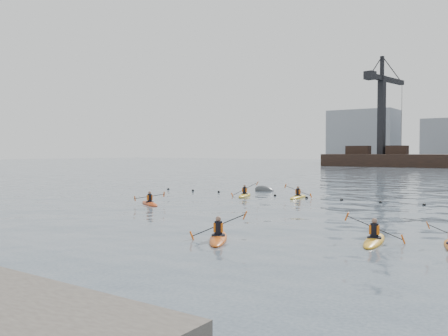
{
  "coord_description": "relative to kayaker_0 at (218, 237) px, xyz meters",
  "views": [
    {
      "loc": [
        14.4,
        -12.86,
        3.79
      ],
      "look_at": [
        -1.76,
        10.32,
        2.8
      ],
      "focal_mm": 38.0,
      "sensor_mm": 36.0,
      "label": 1
    }
  ],
  "objects": [
    {
      "name": "float_line",
      "position": [
        -3.15,
        18.96,
        -0.08
      ],
      "size": [
        33.24,
        0.73,
        0.24
      ],
      "color": "black",
      "rests_on": "ground"
    },
    {
      "name": "kayaker_5",
      "position": [
        -9.73,
        17.46,
        -0.01
      ],
      "size": [
        2.31,
        3.45,
        1.4
      ],
      "rotation": [
        0.0,
        0.0,
        0.34
      ],
      "color": "gold",
      "rests_on": "ground"
    },
    {
      "name": "mooring_buoy",
      "position": [
        -10.92,
        22.93,
        -0.11
      ],
      "size": [
        2.36,
        1.68,
        1.37
      ],
      "primitive_type": "ellipsoid",
      "rotation": [
        0.0,
        0.21,
        0.26
      ],
      "color": "#3F4244",
      "rests_on": "ground"
    },
    {
      "name": "kayaker_1",
      "position": [
        5.67,
        3.29,
        -0.0
      ],
      "size": [
        2.45,
        3.63,
        1.34
      ],
      "rotation": [
        0.0,
        0.0,
        0.17
      ],
      "color": "#F1A61C",
      "rests_on": "ground"
    },
    {
      "name": "kayaker_3",
      "position": [
        -5.34,
        18.68,
        -0.01
      ],
      "size": [
        2.34,
        3.46,
        1.24
      ],
      "rotation": [
        0.0,
        0.0,
        0.13
      ],
      "color": "gold",
      "rests_on": "ground"
    },
    {
      "name": "ground",
      "position": [
        -2.65,
        -3.58,
        -0.11
      ],
      "size": [
        400.0,
        400.0,
        0.0
      ],
      "primitive_type": "plane",
      "color": "#3A4854",
      "rests_on": "ground"
    },
    {
      "name": "kayaker_2",
      "position": [
        -11.91,
        8.21,
        -0.01
      ],
      "size": [
        3.22,
        2.29,
        1.07
      ],
      "rotation": [
        0.0,
        0.0,
        1.03
      ],
      "color": "#C64012",
      "rests_on": "ground"
    },
    {
      "name": "kayaker_0",
      "position": [
        0.0,
        0.0,
        0.0
      ],
      "size": [
        2.51,
        3.43,
        1.38
      ],
      "rotation": [
        0.0,
        0.0,
        0.56
      ],
      "color": "#C85112",
      "rests_on": "ground"
    }
  ]
}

